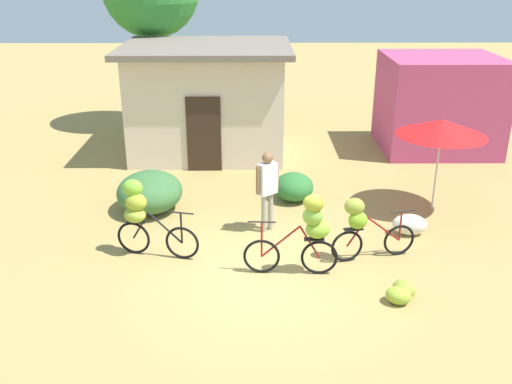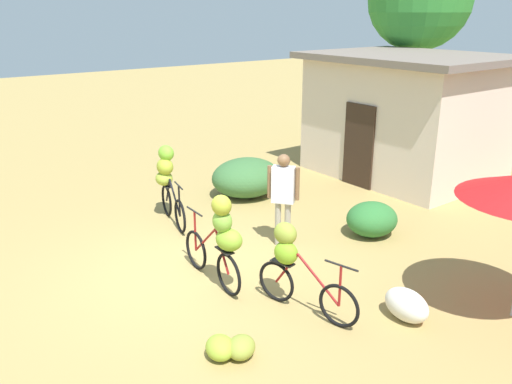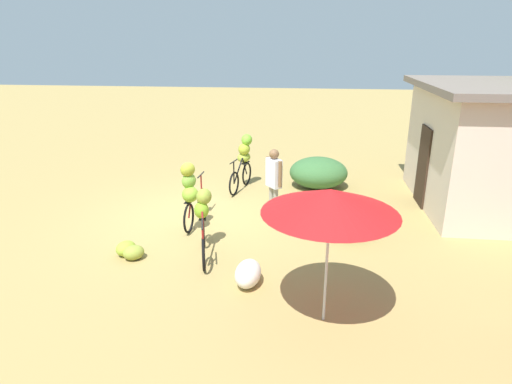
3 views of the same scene
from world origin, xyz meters
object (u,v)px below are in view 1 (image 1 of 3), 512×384
Objects in this scene: produce_sack at (410,224)px; bicycle_leftmost at (141,213)px; person_vendor at (267,183)px; bicycle_near_pile at (308,229)px; bicycle_center_loaded at (363,224)px; banana_pile_on_ground at (401,292)px; shop_pink at (438,103)px; building_low at (208,99)px; market_umbrella at (442,128)px.

bicycle_leftmost is at bearing -171.03° from produce_sack.
produce_sack is 0.41× the size of person_vendor.
bicycle_near_pile reaches higher than bicycle_center_loaded.
bicycle_center_loaded is at bearing 107.19° from banana_pile_on_ground.
shop_pink is 4.48× the size of banana_pile_on_ground.
bicycle_near_pile is (-4.46, -7.32, -0.47)m from shop_pink.
bicycle_leftmost is 2.61m from person_vendor.
person_vendor is at bearing 129.41° from banana_pile_on_ground.
bicycle_near_pile is 2.43× the size of produce_sack.
market_umbrella is at bearing -38.63° from building_low.
bicycle_leftmost is at bearing -156.42° from person_vendor.
building_low reaches higher than bicycle_leftmost.
market_umbrella reaches higher than person_vendor.
building_low is at bearing 129.04° from produce_sack.
market_umbrella is 2.99× the size of produce_sack.
shop_pink is 1.88× the size of bicycle_near_pile.
market_umbrella is at bearing 66.60° from banana_pile_on_ground.
shop_pink is at bearing 41.30° from bicycle_leftmost.
building_low is 2.76× the size of bicycle_near_pile.
building_low is 7.48m from bicycle_near_pile.
bicycle_leftmost is 0.94× the size of person_vendor.
produce_sack is at bearing -123.74° from market_umbrella.
banana_pile_on_ground is at bearing -109.83° from shop_pink.
building_low reaches higher than bicycle_near_pile.
bicycle_center_loaded is 1.57m from banana_pile_on_ground.
building_low is at bearing 115.10° from banana_pile_on_ground.
person_vendor is (-2.17, 2.64, 0.92)m from banana_pile_on_ground.
building_low is 6.85m from market_umbrella.
bicycle_leftmost is 2.25× the size of banana_pile_on_ground.
shop_pink is 10.01m from bicycle_leftmost.
shop_pink reaches higher than market_umbrella.
bicycle_near_pile is (3.05, -0.72, 0.00)m from bicycle_leftmost.
market_umbrella is at bearing 42.35° from bicycle_near_pile.
bicycle_leftmost reaches higher than bicycle_center_loaded.
produce_sack is at bearing 8.97° from bicycle_leftmost.
shop_pink reaches higher than bicycle_center_loaded.
bicycle_leftmost is at bearing -161.09° from market_umbrella.
market_umbrella reaches higher than produce_sack.
person_vendor reaches higher than produce_sack.
shop_pink reaches higher than produce_sack.
person_vendor reaches higher than bicycle_leftmost.
bicycle_center_loaded is (-2.03, -2.32, -1.19)m from market_umbrella.
market_umbrella reaches higher than bicycle_near_pile.
bicycle_center_loaded is 2.36× the size of produce_sack.
banana_pile_on_ground is 1.02× the size of produce_sack.
produce_sack reaches higher than banana_pile_on_ground.
bicycle_near_pile is at bearing -154.54° from bicycle_center_loaded.
bicycle_near_pile is at bearing -145.33° from produce_sack.
shop_pink is 8.80m from banana_pile_on_ground.
market_umbrella is (5.34, -4.27, 0.36)m from building_low.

